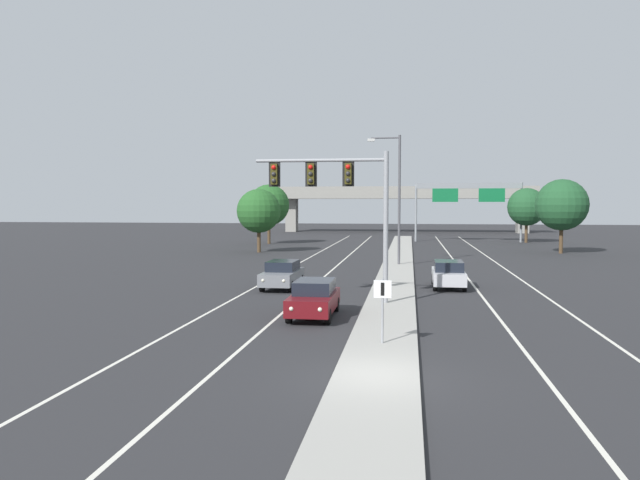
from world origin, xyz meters
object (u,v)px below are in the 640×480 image
(highway_sign_gantry, at_px, (468,193))
(tree_far_right_c, at_px, (562,205))
(median_sign_post, at_px, (383,301))
(tree_far_left_c, at_px, (259,211))
(street_lamp_median, at_px, (396,192))
(car_receding_silver, at_px, (448,274))
(car_oncoming_grey, at_px, (282,274))
(car_oncoming_darkred, at_px, (314,298))
(tree_far_right_b, at_px, (527,207))
(tree_far_left_a, at_px, (269,205))
(overhead_signal_mast, at_px, (340,192))

(highway_sign_gantry, relative_size, tree_far_right_c, 1.83)
(median_sign_post, distance_m, tree_far_left_c, 41.46)
(street_lamp_median, bearing_deg, car_receding_silver, -74.95)
(street_lamp_median, distance_m, tree_far_left_c, 18.01)
(car_oncoming_grey, xyz_separation_m, highway_sign_gantry, (14.53, 45.12, 5.34))
(highway_sign_gantry, height_order, tree_far_left_c, highway_sign_gantry)
(street_lamp_median, relative_size, car_oncoming_darkred, 2.23)
(car_oncoming_grey, distance_m, car_receding_silver, 9.60)
(tree_far_right_c, bearing_deg, tree_far_right_b, 90.99)
(tree_far_right_b, bearing_deg, car_receding_silver, -105.67)
(car_oncoming_darkred, bearing_deg, car_oncoming_grey, 110.32)
(car_oncoming_darkred, relative_size, tree_far_right_b, 0.66)
(street_lamp_median, xyz_separation_m, car_oncoming_darkred, (-3.02, -22.30, -4.97))
(tree_far_right_c, distance_m, tree_far_left_a, 32.85)
(car_oncoming_grey, bearing_deg, highway_sign_gantry, 72.14)
(street_lamp_median, bearing_deg, median_sign_post, -89.71)
(tree_far_right_c, height_order, tree_far_left_c, tree_far_right_c)
(median_sign_post, height_order, tree_far_right_b, tree_far_right_b)
(car_oncoming_darkred, xyz_separation_m, highway_sign_gantry, (11.36, 53.69, 5.34))
(car_oncoming_grey, height_order, tree_far_left_c, tree_far_left_c)
(car_oncoming_darkred, distance_m, car_oncoming_grey, 9.15)
(median_sign_post, bearing_deg, overhead_signal_mast, 105.67)
(overhead_signal_mast, bearing_deg, tree_far_right_c, 61.74)
(car_oncoming_darkred, distance_m, car_receding_silver, 11.91)
(street_lamp_median, xyz_separation_m, tree_far_left_c, (-13.81, 11.44, -1.68))
(median_sign_post, xyz_separation_m, tree_far_right_b, (15.25, 58.51, 2.84))
(street_lamp_median, distance_m, car_receding_silver, 13.56)
(overhead_signal_mast, height_order, tree_far_left_c, overhead_signal_mast)
(car_oncoming_grey, height_order, car_receding_silver, same)
(overhead_signal_mast, bearing_deg, highway_sign_gantry, 78.12)
(tree_far_right_c, bearing_deg, highway_sign_gantry, 113.36)
(car_oncoming_grey, height_order, tree_far_right_c, tree_far_right_c)
(car_oncoming_grey, height_order, tree_far_left_a, tree_far_left_a)
(car_oncoming_grey, bearing_deg, street_lamp_median, 65.68)
(street_lamp_median, xyz_separation_m, tree_far_right_b, (15.39, 30.99, -1.37))
(overhead_signal_mast, xyz_separation_m, tree_far_right_b, (17.65, 49.95, -1.01))
(highway_sign_gantry, distance_m, tree_far_right_b, 7.28)
(median_sign_post, height_order, tree_far_right_c, tree_far_right_c)
(car_oncoming_darkred, relative_size, tree_far_left_a, 0.63)
(median_sign_post, height_order, car_receding_silver, median_sign_post)
(street_lamp_median, xyz_separation_m, tree_far_left_a, (-15.71, 24.11, -1.13))
(median_sign_post, bearing_deg, car_oncoming_darkred, 121.19)
(street_lamp_median, relative_size, car_receding_silver, 2.23)
(median_sign_post, bearing_deg, car_oncoming_grey, 114.67)
(median_sign_post, height_order, highway_sign_gantry, highway_sign_gantry)
(median_sign_post, xyz_separation_m, car_oncoming_grey, (-6.34, 13.80, -0.77))
(tree_far_right_c, bearing_deg, street_lamp_median, -137.41)
(overhead_signal_mast, distance_m, highway_sign_gantry, 51.46)
(highway_sign_gantry, bearing_deg, median_sign_post, -97.92)
(car_receding_silver, height_order, tree_far_right_c, tree_far_right_c)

